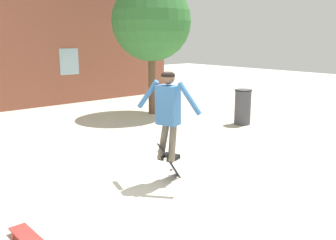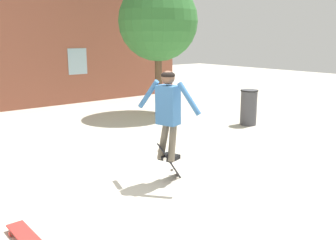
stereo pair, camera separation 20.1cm
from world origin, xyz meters
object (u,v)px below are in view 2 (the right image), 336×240
object	(u,v)px
tree_right	(158,22)
trash_bin	(249,107)
skater	(168,108)
skateboard_resting	(26,237)
skateboard_flipping	(170,163)

from	to	relation	value
tree_right	trash_bin	size ratio (longest dim) A/B	4.16
skater	skateboard_resting	distance (m)	2.71
trash_bin	skater	bearing A→B (deg)	-156.81
skateboard_flipping	skater	bearing A→B (deg)	-168.47
trash_bin	skateboard_flipping	distance (m)	4.51
skateboard_flipping	skateboard_resting	bearing A→B (deg)	176.50
skateboard_flipping	skateboard_resting	size ratio (longest dim) A/B	0.93
tree_right	skater	bearing A→B (deg)	-125.94
trash_bin	skateboard_resting	world-z (taller)	trash_bin
tree_right	skateboard_flipping	distance (m)	6.04
trash_bin	skater	distance (m)	4.65
skateboard_resting	tree_right	bearing A→B (deg)	129.59
trash_bin	skateboard_flipping	xyz separation A→B (m)	(-4.14, -1.77, -0.20)
tree_right	trash_bin	world-z (taller)	tree_right
skateboard_flipping	trash_bin	bearing A→B (deg)	9.45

